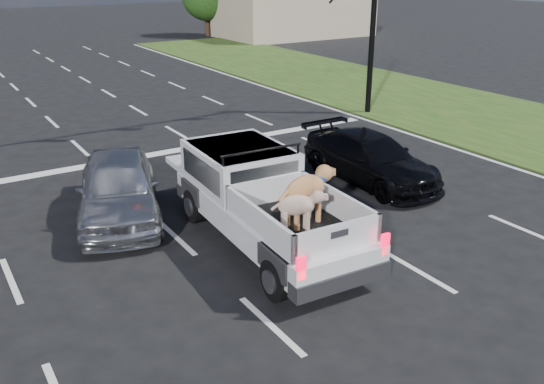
% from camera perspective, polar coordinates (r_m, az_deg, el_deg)
% --- Properties ---
extents(ground, '(160.00, 160.00, 0.00)m').
position_cam_1_polar(ground, '(11.00, 7.74, -10.17)').
color(ground, black).
rests_on(ground, ground).
extents(road_markings, '(17.75, 60.00, 0.01)m').
position_cam_1_polar(road_markings, '(16.00, -7.39, 0.45)').
color(road_markings, silver).
rests_on(road_markings, ground).
extents(grass_shoulder_right, '(8.00, 60.00, 0.06)m').
position_cam_1_polar(grass_shoulder_right, '(23.89, 22.85, 6.15)').
color(grass_shoulder_right, '#1F4214').
rests_on(grass_shoulder_right, ground).
extents(building_right, '(12.00, 7.00, 3.60)m').
position_cam_1_polar(building_right, '(49.93, 2.19, 17.24)').
color(building_right, tan).
rests_on(building_right, ground).
extents(pickup_truck, '(2.40, 5.79, 2.13)m').
position_cam_1_polar(pickup_truck, '(12.51, -0.88, -0.70)').
color(pickup_truck, black).
rests_on(pickup_truck, ground).
extents(silver_sedan, '(3.16, 4.92, 1.56)m').
position_cam_1_polar(silver_sedan, '(14.22, -15.00, 0.42)').
color(silver_sedan, '#A7A9AE').
rests_on(silver_sedan, ground).
extents(black_coupe, '(1.88, 4.60, 1.34)m').
position_cam_1_polar(black_coupe, '(16.40, 9.73, 3.30)').
color(black_coupe, black).
rests_on(black_coupe, ground).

